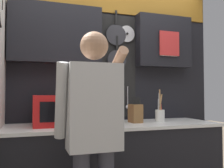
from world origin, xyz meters
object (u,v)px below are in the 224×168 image
Objects in this scene: knife_block at (135,113)px; utensil_crock at (160,114)px; person at (94,125)px; microwave at (60,110)px.

knife_block is 0.79× the size of utensil_crock.
person is at bearing -143.69° from utensil_crock.
microwave reaches higher than knife_block.
person reaches higher than knife_block.
utensil_crock reaches higher than microwave.
person is at bearing -76.04° from microwave.
utensil_crock is at bearing 0.01° from microwave.
utensil_crock reaches higher than knife_block.
knife_block is 0.91m from person.
person is (-0.62, -0.67, -0.02)m from knife_block.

